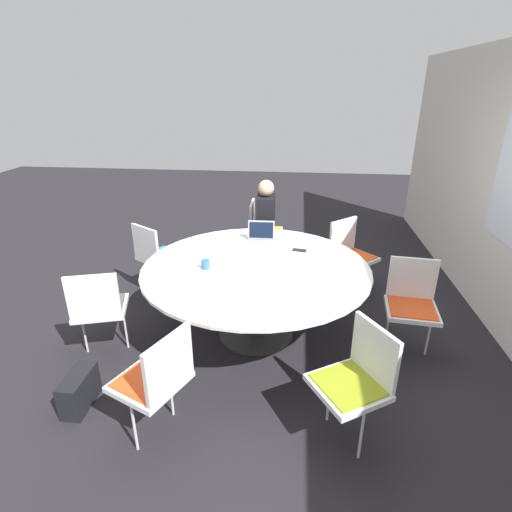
# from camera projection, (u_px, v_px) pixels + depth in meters

# --- Properties ---
(ground_plane) EXTENTS (16.00, 16.00, 0.00)m
(ground_plane) POSITION_uv_depth(u_px,v_px,m) (256.00, 333.00, 3.97)
(ground_plane) COLOR black
(conference_table) EXTENTS (2.10, 2.10, 0.74)m
(conference_table) POSITION_uv_depth(u_px,v_px,m) (256.00, 276.00, 3.72)
(conference_table) COLOR #333333
(conference_table) RESTS_ON ground_plane
(chair_0) EXTENTS (0.45, 0.43, 0.87)m
(chair_0) POSITION_uv_depth(u_px,v_px,m) (262.00, 228.00, 5.34)
(chair_0) COLOR white
(chair_0) RESTS_ON ground_plane
(chair_1) EXTENTS (0.59, 0.60, 0.87)m
(chair_1) POSITION_uv_depth(u_px,v_px,m) (156.00, 253.00, 4.54)
(chair_1) COLOR white
(chair_1) RESTS_ON ground_plane
(chair_2) EXTENTS (0.53, 0.54, 0.87)m
(chair_2) POSITION_uv_depth(u_px,v_px,m) (98.00, 305.00, 3.47)
(chair_2) COLOR white
(chair_2) RESTS_ON ground_plane
(chair_3) EXTENTS (0.57, 0.56, 0.87)m
(chair_3) POSITION_uv_depth(u_px,v_px,m) (156.00, 376.00, 2.62)
(chair_3) COLOR white
(chair_3) RESTS_ON ground_plane
(chair_4) EXTENTS (0.59, 0.59, 0.87)m
(chair_4) POSITION_uv_depth(u_px,v_px,m) (357.00, 376.00, 2.63)
(chair_4) COLOR white
(chair_4) RESTS_ON ground_plane
(chair_5) EXTENTS (0.46, 0.48, 0.87)m
(chair_5) POSITION_uv_depth(u_px,v_px,m) (412.00, 299.00, 3.56)
(chair_5) COLOR white
(chair_5) RESTS_ON ground_plane
(chair_6) EXTENTS (0.61, 0.61, 0.87)m
(chair_6) POSITION_uv_depth(u_px,v_px,m) (350.00, 251.00, 4.60)
(chair_6) COLOR white
(chair_6) RESTS_ON ground_plane
(person_0) EXTENTS (0.37, 0.27, 1.22)m
(person_0) POSITION_uv_depth(u_px,v_px,m) (267.00, 220.00, 5.03)
(person_0) COLOR black
(person_0) RESTS_ON ground_plane
(laptop) EXTENTS (0.24, 0.29, 0.21)m
(laptop) POSITION_uv_depth(u_px,v_px,m) (261.00, 237.00, 4.22)
(laptop) COLOR #99999E
(laptop) RESTS_ON conference_table
(coffee_cup) EXTENTS (0.08, 0.08, 0.08)m
(coffee_cup) POSITION_uv_depth(u_px,v_px,m) (206.00, 264.00, 3.61)
(coffee_cup) COLOR #33669E
(coffee_cup) RESTS_ON conference_table
(cell_phone) EXTENTS (0.10, 0.15, 0.01)m
(cell_phone) POSITION_uv_depth(u_px,v_px,m) (299.00, 250.00, 4.02)
(cell_phone) COLOR black
(cell_phone) RESTS_ON conference_table
(handbag) EXTENTS (0.36, 0.16, 0.28)m
(handbag) POSITION_uv_depth(u_px,v_px,m) (79.00, 390.00, 3.04)
(handbag) COLOR black
(handbag) RESTS_ON ground_plane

